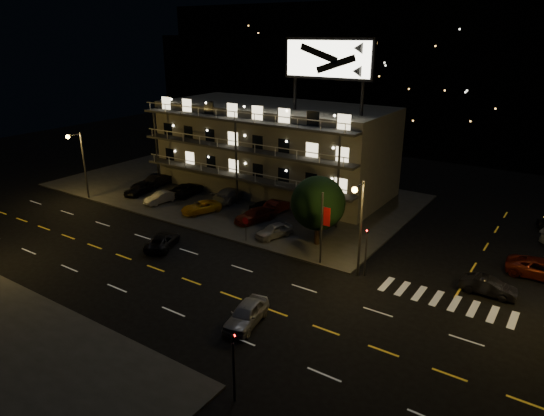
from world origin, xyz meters
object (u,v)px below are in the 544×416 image
Objects in this scene: lot_car_2 at (201,207)px; side_car_0 at (488,286)px; tree at (318,205)px; road_car_east at (246,314)px; lot_car_4 at (274,230)px; lot_car_7 at (231,194)px; road_car_west at (163,241)px.

lot_car_2 is 29.45m from side_car_0.
tree is 1.47× the size of road_car_east.
lot_car_2 reaches higher than side_car_0.
lot_car_7 reaches higher than lot_car_4.
lot_car_7 is 25.28m from road_car_east.
road_car_east is (6.48, -13.09, -0.06)m from lot_car_4.
lot_car_4 is at bearing 15.63° from lot_car_2.
lot_car_4 reaches higher than road_car_west.
tree reaches higher than lot_car_4.
road_car_east reaches higher than lot_car_2.
lot_car_2 is 9.05m from road_car_west.
lot_car_4 is at bearing 146.79° from lot_car_7.
side_car_0 is (19.18, 0.14, -0.14)m from lot_car_4.
lot_car_7 is (0.25, 4.94, 0.16)m from lot_car_2.
lot_car_7 is (-10.00, 6.08, 0.12)m from lot_car_4.
lot_car_7 is at bearing 159.67° from tree.
lot_car_7 is 1.21× the size of road_car_east.
lot_car_7 is 13.77m from road_car_west.
lot_car_2 is 21.97m from road_car_east.
lot_car_7 is at bearing -101.96° from road_car_west.
side_car_0 is 0.92× the size of road_car_east.
side_car_0 is 18.33m from road_car_east.
tree is 15.39m from lot_car_7.
lot_car_2 is at bearing 129.21° from road_car_east.
lot_car_7 is (-14.15, 5.24, -3.06)m from tree.
lot_car_7 is at bearing 78.54° from side_car_0.
tree is at bearing 29.79° from lot_car_4.
road_car_east reaches higher than road_car_west.
road_car_east is at bearing 134.40° from road_car_west.
road_car_west is (-7.30, -7.41, -0.18)m from lot_car_4.
lot_car_2 is at bearing 88.10° from side_car_0.
lot_car_4 is 0.95× the size of side_car_0.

